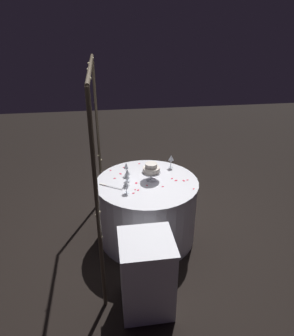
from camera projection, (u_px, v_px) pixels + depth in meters
name	position (u px, v px, depth m)	size (l,w,h in m)	color
ground_plane	(147.00, 235.00, 3.83)	(12.00, 12.00, 0.00)	black
decorative_arch	(96.00, 137.00, 3.17)	(1.96, 0.06, 2.07)	#473D2D
main_table	(147.00, 210.00, 3.66)	(1.18, 1.18, 0.77)	white
side_table	(147.00, 274.00, 2.74)	(0.48, 0.48, 0.76)	white
tiered_cake	(151.00, 169.00, 3.46)	(0.22, 0.22, 0.21)	silver
wine_glass_0	(126.00, 184.00, 3.22)	(0.07, 0.07, 0.14)	silver
wine_glass_1	(127.00, 176.00, 3.36)	(0.07, 0.07, 0.15)	silver
wine_glass_2	(128.00, 173.00, 3.46)	(0.06, 0.06, 0.15)	silver
wine_glass_3	(171.00, 158.00, 3.76)	(0.07, 0.07, 0.17)	silver
wine_glass_4	(126.00, 166.00, 3.58)	(0.06, 0.06, 0.16)	silver
cake_knife	(109.00, 186.00, 3.38)	(0.18, 0.26, 0.01)	silver
rose_petal_0	(115.00, 178.00, 3.56)	(0.03, 0.02, 0.00)	#E02D47
rose_petal_1	(134.00, 193.00, 3.26)	(0.03, 0.02, 0.00)	#E02D47
rose_petal_2	(155.00, 164.00, 3.90)	(0.03, 0.02, 0.00)	#E02D47
rose_petal_3	(105.00, 185.00, 3.41)	(0.03, 0.02, 0.00)	#E02D47
rose_petal_4	(121.00, 174.00, 3.66)	(0.04, 0.03, 0.00)	#E02D47
rose_petal_5	(163.00, 187.00, 3.38)	(0.03, 0.02, 0.00)	#E02D47
rose_petal_6	(153.00, 170.00, 3.76)	(0.03, 0.02, 0.00)	#E02D47
rose_petal_7	(124.00, 167.00, 3.82)	(0.03, 0.02, 0.00)	#E02D47
rose_petal_8	(172.00, 179.00, 3.55)	(0.03, 0.02, 0.00)	#E02D47
rose_petal_9	(159.00, 169.00, 3.78)	(0.03, 0.02, 0.00)	#E02D47
rose_petal_10	(135.00, 190.00, 3.32)	(0.02, 0.02, 0.00)	#E02D47
rose_petal_11	(111.00, 170.00, 3.75)	(0.03, 0.02, 0.00)	#E02D47
rose_petal_12	(136.00, 183.00, 3.46)	(0.04, 0.03, 0.00)	#E02D47
rose_petal_13	(187.00, 180.00, 3.52)	(0.03, 0.02, 0.00)	#E02D47
rose_petal_14	(194.00, 189.00, 3.34)	(0.03, 0.02, 0.00)	#E02D47
rose_petal_15	(152.00, 175.00, 3.64)	(0.03, 0.02, 0.00)	#E02D47
rose_petal_16	(184.00, 181.00, 3.51)	(0.04, 0.03, 0.00)	#E02D47
rose_petal_17	(176.00, 180.00, 3.51)	(0.04, 0.03, 0.00)	#E02D47
rose_petal_18	(139.00, 164.00, 3.92)	(0.03, 0.02, 0.00)	#E02D47
rose_petal_19	(138.00, 190.00, 3.31)	(0.03, 0.02, 0.00)	#E02D47
rose_petal_20	(147.00, 185.00, 3.41)	(0.03, 0.02, 0.00)	#E02D47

